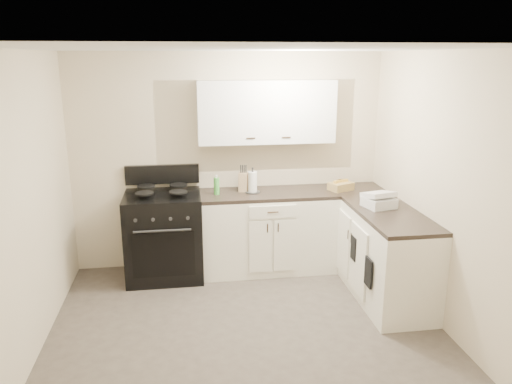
{
  "coord_description": "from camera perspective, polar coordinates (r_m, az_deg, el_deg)",
  "views": [
    {
      "loc": [
        -0.52,
        -3.93,
        2.44
      ],
      "look_at": [
        0.19,
        0.85,
        1.13
      ],
      "focal_mm": 35.0,
      "sensor_mm": 36.0,
      "label": 1
    }
  ],
  "objects": [
    {
      "name": "wall_back",
      "position": [
        5.88,
        -3.19,
        3.5
      ],
      "size": [
        3.6,
        0.0,
        3.6
      ],
      "primitive_type": "plane",
      "rotation": [
        1.57,
        0.0,
        0.0
      ],
      "color": "beige",
      "rests_on": "ground"
    },
    {
      "name": "soap_bottle",
      "position": [
        5.62,
        -4.53,
        0.69
      ],
      "size": [
        0.08,
        0.08,
        0.19
      ],
      "primitive_type": "cylinder",
      "rotation": [
        0.0,
        0.0,
        0.36
      ],
      "color": "green",
      "rests_on": "countertop_back"
    },
    {
      "name": "oven_mitt_far",
      "position": [
        5.25,
        11.11,
        -6.33
      ],
      "size": [
        0.02,
        0.14,
        0.25
      ],
      "primitive_type": "cube",
      "color": "black",
      "rests_on": "base_cabinets_right"
    },
    {
      "name": "countertop_back",
      "position": [
        5.72,
        1.39,
        -0.21
      ],
      "size": [
        1.55,
        0.6,
        0.04
      ],
      "primitive_type": "cube",
      "color": "black",
      "rests_on": "base_cabinets_back"
    },
    {
      "name": "wall_left",
      "position": [
        4.3,
        -25.38,
        -2.38
      ],
      "size": [
        0.0,
        3.6,
        3.6
      ],
      "primitive_type": "plane",
      "rotation": [
        1.57,
        0.0,
        1.57
      ],
      "color": "beige",
      "rests_on": "ground"
    },
    {
      "name": "countertop_right",
      "position": [
        5.41,
        13.88,
        -1.57
      ],
      "size": [
        0.6,
        1.9,
        0.04
      ],
      "primitive_type": "cube",
      "color": "black",
      "rests_on": "base_cabinets_right"
    },
    {
      "name": "base_cabinets_right",
      "position": [
        5.56,
        13.58,
        -6.21
      ],
      "size": [
        0.6,
        1.9,
        0.9
      ],
      "primitive_type": "cube",
      "color": "white",
      "rests_on": "floor"
    },
    {
      "name": "wall_front",
      "position": [
        2.5,
        4.81,
        -13.36
      ],
      "size": [
        3.6,
        0.0,
        3.6
      ],
      "primitive_type": "plane",
      "rotation": [
        -1.57,
        0.0,
        0.0
      ],
      "color": "beige",
      "rests_on": "ground"
    },
    {
      "name": "picture_frame",
      "position": [
        5.89,
        -1.04,
        1.28
      ],
      "size": [
        0.13,
        0.05,
        0.17
      ],
      "primitive_type": "cube",
      "rotation": [
        -0.14,
        0.0,
        0.08
      ],
      "color": "black",
      "rests_on": "countertop_back"
    },
    {
      "name": "base_cabinets_back",
      "position": [
        5.86,
        1.36,
        -4.64
      ],
      "size": [
        1.55,
        0.6,
        0.9
      ],
      "primitive_type": "cube",
      "color": "white",
      "rests_on": "floor"
    },
    {
      "name": "ceiling",
      "position": [
        3.96,
        -0.92,
        16.07
      ],
      "size": [
        3.6,
        3.6,
        0.0
      ],
      "primitive_type": "plane",
      "color": "white",
      "rests_on": "wall_back"
    },
    {
      "name": "wicker_basket",
      "position": [
        5.88,
        9.67,
        0.65
      ],
      "size": [
        0.32,
        0.27,
        0.09
      ],
      "primitive_type": "cube",
      "rotation": [
        0.0,
        0.0,
        0.43
      ],
      "color": "tan",
      "rests_on": "countertop_right"
    },
    {
      "name": "paper_towel",
      "position": [
        5.67,
        -0.39,
        1.13
      ],
      "size": [
        0.13,
        0.13,
        0.24
      ],
      "primitive_type": "cylinder",
      "rotation": [
        0.0,
        0.0,
        -0.37
      ],
      "color": "white",
      "rests_on": "countertop_back"
    },
    {
      "name": "countertop_grill",
      "position": [
        5.29,
        13.87,
        -1.15
      ],
      "size": [
        0.34,
        0.33,
        0.1
      ],
      "primitive_type": "cube",
      "rotation": [
        0.0,
        0.0,
        0.25
      ],
      "color": "silver",
      "rests_on": "countertop_right"
    },
    {
      "name": "wall_right",
      "position": [
        4.72,
        21.37,
        -0.48
      ],
      "size": [
        0.0,
        3.6,
        3.6
      ],
      "primitive_type": "plane",
      "rotation": [
        1.57,
        0.0,
        -1.57
      ],
      "color": "beige",
      "rests_on": "ground"
    },
    {
      "name": "oven_mitt_near",
      "position": [
        4.91,
        12.73,
        -8.95
      ],
      "size": [
        0.02,
        0.16,
        0.28
      ],
      "primitive_type": "cube",
      "color": "black",
      "rests_on": "base_cabinets_right"
    },
    {
      "name": "upper_cabinets",
      "position": [
        5.69,
        1.19,
        9.16
      ],
      "size": [
        1.55,
        0.3,
        0.7
      ],
      "primitive_type": "cube",
      "color": "white",
      "rests_on": "wall_back"
    },
    {
      "name": "stove",
      "position": [
        5.76,
        -10.43,
        -5.15
      ],
      "size": [
        0.84,
        0.72,
        1.02
      ],
      "primitive_type": "cube",
      "color": "black",
      "rests_on": "floor"
    },
    {
      "name": "floor",
      "position": [
        4.66,
        -0.79,
        -16.4
      ],
      "size": [
        3.6,
        3.6,
        0.0
      ],
      "primitive_type": "plane",
      "color": "#473F38",
      "rests_on": "ground"
    },
    {
      "name": "knife_block",
      "position": [
        5.72,
        -1.45,
        1.14
      ],
      "size": [
        0.12,
        0.12,
        0.22
      ],
      "primitive_type": "cube",
      "rotation": [
        0.0,
        0.0,
        -0.32
      ],
      "color": "tan",
      "rests_on": "countertop_back"
    }
  ]
}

